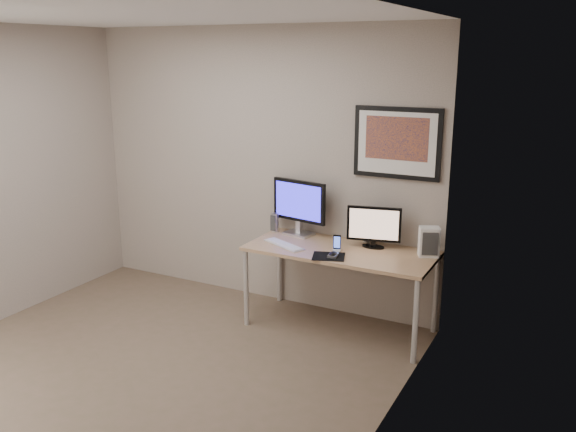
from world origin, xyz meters
name	(u,v)px	position (x,y,z in m)	size (l,w,h in m)	color
floor	(150,370)	(0.00, 0.00, 0.00)	(3.60, 3.60, 0.00)	brown
room	(176,149)	(0.00, 0.45, 1.64)	(3.60, 3.60, 3.60)	white
desk	(340,257)	(1.00, 1.35, 0.66)	(1.60, 0.70, 0.73)	#906645
framed_art	(397,143)	(1.35, 1.68, 1.62)	(0.75, 0.04, 0.60)	black
monitor_large	(299,205)	(0.49, 1.58, 1.01)	(0.55, 0.22, 0.51)	#B6B7BC
monitor_tv	(374,226)	(1.23, 1.52, 0.92)	(0.46, 0.15, 0.36)	black
speaker_left	(275,222)	(0.25, 1.57, 0.82)	(0.07, 0.07, 0.18)	#B6B7BC
speaker_right	(368,232)	(1.13, 1.65, 0.82)	(0.07, 0.07, 0.18)	#B6B7BC
phone_dock	(337,243)	(0.99, 1.30, 0.80)	(0.07, 0.07, 0.14)	black
keyboard	(284,245)	(0.52, 1.22, 0.74)	(0.44, 0.12, 0.02)	silver
mousepad	(329,256)	(0.99, 1.13, 0.73)	(0.26, 0.23, 0.00)	black
mouse	(333,254)	(1.02, 1.14, 0.75)	(0.06, 0.11, 0.04)	black
fan_unit	(429,242)	(1.71, 1.52, 0.85)	(0.16, 0.12, 0.25)	white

